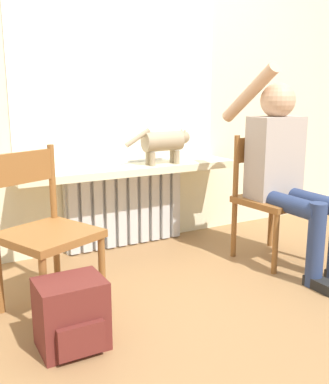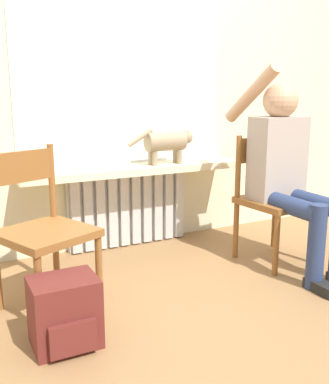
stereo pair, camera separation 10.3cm
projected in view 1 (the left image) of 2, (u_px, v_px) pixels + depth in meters
ground_plane at (218, 309)px, 2.32m from camera, size 12.00×12.00×0.00m
wall_with_window at (118, 54)px, 3.08m from camera, size 7.00×0.06×2.70m
radiator at (126, 208)px, 3.25m from camera, size 0.89×0.08×0.55m
windowsill at (131, 169)px, 3.09m from camera, size 1.57×0.30×0.05m
window_glass at (120, 81)px, 3.08m from camera, size 1.51×0.01×1.14m
chair_left at (43, 229)px, 2.26m from camera, size 0.54×0.54×0.83m
chair_right at (270, 196)px, 2.97m from camera, size 0.46×0.46×0.83m
person at (286, 166)px, 2.82m from camera, size 0.36×1.01×1.28m
cat at (165, 142)px, 3.12m from camera, size 0.50×0.14×0.26m
backpack at (72, 315)px, 1.95m from camera, size 0.29×0.26×0.31m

